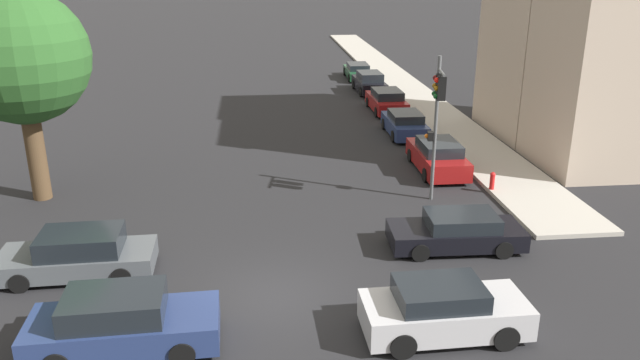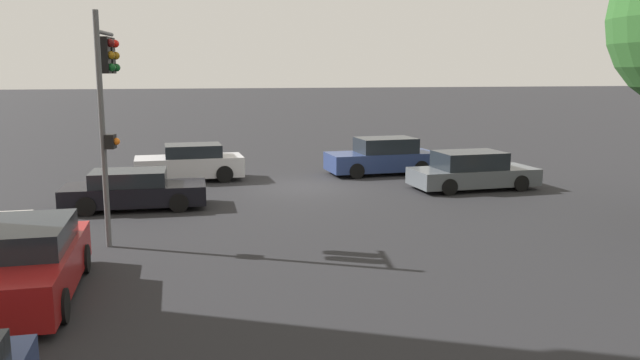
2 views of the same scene
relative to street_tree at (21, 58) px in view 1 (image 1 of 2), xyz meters
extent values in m
plane|color=black|center=(9.17, -8.80, -5.72)|extent=(300.00, 300.00, 0.00)
cube|color=#ADA89E|center=(20.04, 23.97, -5.64)|extent=(3.24, 60.00, 0.17)
cube|color=#BCA893|center=(25.91, 1.66, -0.05)|extent=(7.89, 5.38, 11.35)
cube|color=#BCA893|center=(25.50, 7.76, 0.16)|extent=(7.07, 6.64, 11.78)
cylinder|color=#4C3823|center=(0.00, 0.00, -3.81)|extent=(0.74, 0.74, 3.84)
sphere|color=#285623|center=(0.00, 0.00, 0.06)|extent=(5.18, 5.18, 5.18)
cylinder|color=#515456|center=(15.83, -1.78, -2.82)|extent=(0.14, 0.14, 5.82)
cylinder|color=#515456|center=(15.72, -2.49, -0.41)|extent=(0.33, 1.45, 0.10)
cube|color=black|center=(15.75, -2.26, -0.96)|extent=(0.34, 0.34, 0.90)
sphere|color=#590F0F|center=(15.57, -2.23, -0.66)|extent=(0.20, 0.20, 0.20)
sphere|color=#99660F|center=(15.57, -2.23, -0.96)|extent=(0.20, 0.20, 0.20)
sphere|color=#0F511E|center=(15.57, -2.23, -1.26)|extent=(0.20, 0.20, 0.20)
cube|color=black|center=(15.68, -2.73, -0.96)|extent=(0.34, 0.34, 0.90)
sphere|color=red|center=(15.49, -2.70, -0.66)|extent=(0.20, 0.20, 0.20)
sphere|color=#99660F|center=(15.49, -2.70, -0.96)|extent=(0.20, 0.20, 0.20)
sphere|color=#0F511E|center=(15.49, -2.70, -1.26)|extent=(0.20, 0.20, 0.20)
cube|color=black|center=(15.65, -1.75, -3.05)|extent=(0.27, 0.38, 0.35)
sphere|color=orange|center=(15.51, -1.73, -3.05)|extent=(0.18, 0.18, 0.18)
cube|color=black|center=(15.39, -6.31, -5.25)|extent=(4.54, 2.01, 0.61)
cube|color=black|center=(15.57, -6.31, -4.71)|extent=(2.38, 1.71, 0.46)
cylinder|color=black|center=(13.98, -7.13, -5.42)|extent=(0.61, 0.24, 0.60)
cylinder|color=black|center=(14.04, -5.39, -5.42)|extent=(0.61, 0.24, 0.60)
cylinder|color=black|center=(16.75, -7.23, -5.42)|extent=(0.61, 0.24, 0.60)
cylinder|color=black|center=(16.81, -5.49, -5.42)|extent=(0.61, 0.24, 0.60)
cube|color=#4C5156|center=(3.16, -6.90, -5.25)|extent=(4.74, 2.07, 0.62)
cube|color=black|center=(3.34, -6.90, -4.62)|extent=(2.49, 1.77, 0.63)
cylinder|color=black|center=(1.73, -7.86, -5.42)|extent=(0.61, 0.24, 0.60)
cylinder|color=black|center=(1.68, -6.03, -5.42)|extent=(0.61, 0.24, 0.60)
cylinder|color=black|center=(4.63, -7.77, -5.42)|extent=(0.61, 0.24, 0.60)
cylinder|color=black|center=(4.58, -5.95, -5.42)|extent=(0.61, 0.24, 0.60)
cube|color=navy|center=(5.37, -11.07, -5.17)|extent=(4.76, 2.12, 0.76)
cube|color=black|center=(5.18, -11.07, -4.48)|extent=(2.50, 1.80, 0.63)
cylinder|color=black|center=(6.78, -10.10, -5.40)|extent=(0.65, 0.24, 0.64)
cylinder|color=black|center=(6.85, -11.92, -5.40)|extent=(0.65, 0.24, 0.64)
cylinder|color=black|center=(3.88, -10.21, -5.40)|extent=(0.65, 0.24, 0.64)
cube|color=#B7B7BC|center=(13.52, -11.29, -5.14)|extent=(4.30, 1.94, 0.79)
cube|color=black|center=(13.35, -11.29, -4.50)|extent=(2.25, 1.67, 0.49)
cylinder|color=black|center=(14.82, -10.39, -5.38)|extent=(0.69, 0.24, 0.68)
cylinder|color=black|center=(14.86, -12.12, -5.38)|extent=(0.69, 0.24, 0.68)
cylinder|color=black|center=(12.18, -10.45, -5.38)|extent=(0.69, 0.24, 0.68)
cylinder|color=black|center=(12.22, -12.18, -5.38)|extent=(0.69, 0.24, 0.68)
cube|color=maroon|center=(17.06, 1.71, -5.15)|extent=(1.90, 4.65, 0.80)
cube|color=black|center=(17.06, 1.53, -4.51)|extent=(1.66, 2.42, 0.50)
cylinder|color=black|center=(16.19, 3.15, -5.41)|extent=(0.22, 0.63, 0.63)
cylinder|color=black|center=(17.95, 3.14, -5.41)|extent=(0.22, 0.63, 0.63)
cylinder|color=black|center=(16.17, 0.28, -5.41)|extent=(0.22, 0.63, 0.63)
cylinder|color=black|center=(17.93, 0.27, -5.41)|extent=(0.22, 0.63, 0.63)
cube|color=navy|center=(16.99, 7.90, -5.19)|extent=(1.87, 4.34, 0.72)
cube|color=black|center=(16.99, 7.72, -4.61)|extent=(1.63, 2.26, 0.45)
cylinder|color=black|center=(16.14, 9.25, -5.41)|extent=(0.23, 0.63, 0.63)
cylinder|color=black|center=(17.86, 9.23, -5.41)|extent=(0.23, 0.63, 0.63)
cylinder|color=black|center=(16.11, 6.56, -5.41)|extent=(0.23, 0.63, 0.63)
cylinder|color=black|center=(17.84, 6.55, -5.41)|extent=(0.23, 0.63, 0.63)
cube|color=maroon|center=(17.15, 13.57, -5.18)|extent=(1.98, 4.58, 0.75)
cube|color=black|center=(17.15, 13.38, -4.55)|extent=(1.72, 2.39, 0.51)
cylinder|color=black|center=(16.22, 14.97, -5.41)|extent=(0.23, 0.64, 0.64)
cylinder|color=black|center=(18.03, 14.99, -5.41)|extent=(0.23, 0.64, 0.64)
cylinder|color=black|center=(16.26, 12.14, -5.41)|extent=(0.23, 0.64, 0.64)
cylinder|color=black|center=(18.07, 12.17, -5.41)|extent=(0.23, 0.64, 0.64)
cube|color=black|center=(17.11, 19.55, -5.15)|extent=(1.91, 4.62, 0.75)
cube|color=black|center=(17.11, 19.37, -4.49)|extent=(1.64, 2.42, 0.57)
cylinder|color=black|center=(16.23, 20.95, -5.37)|extent=(0.24, 0.71, 0.71)
cylinder|color=black|center=(17.92, 20.99, -5.37)|extent=(0.24, 0.71, 0.71)
cylinder|color=black|center=(16.30, 18.11, -5.37)|extent=(0.24, 0.71, 0.71)
cylinder|color=black|center=(17.99, 18.16, -5.37)|extent=(0.24, 0.71, 0.71)
cube|color=#194728|center=(17.17, 25.19, -5.24)|extent=(1.88, 4.82, 0.61)
cube|color=black|center=(17.17, 25.00, -4.71)|extent=(1.62, 2.52, 0.45)
cylinder|color=black|center=(16.37, 26.69, -5.40)|extent=(0.23, 0.65, 0.64)
cylinder|color=black|center=(18.04, 26.65, -5.40)|extent=(0.23, 0.65, 0.64)
cylinder|color=black|center=(16.31, 23.72, -5.40)|extent=(0.23, 0.65, 0.64)
cylinder|color=black|center=(17.98, 23.69, -5.40)|extent=(0.23, 0.65, 0.64)
cylinder|color=red|center=(18.54, -1.35, -5.35)|extent=(0.20, 0.20, 0.75)
sphere|color=red|center=(18.54, -1.35, -4.91)|extent=(0.22, 0.22, 0.22)
camera|label=1|loc=(8.83, -24.92, 3.60)|focal=35.00mm
camera|label=2|loc=(14.20, 14.29, -1.37)|focal=35.00mm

